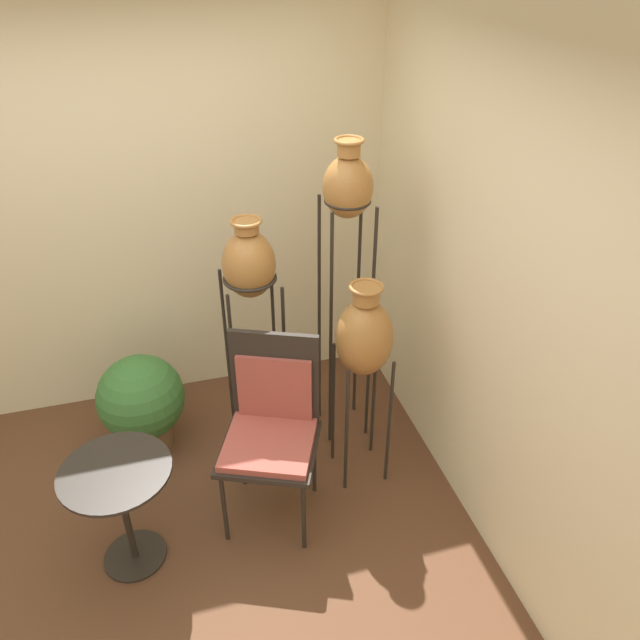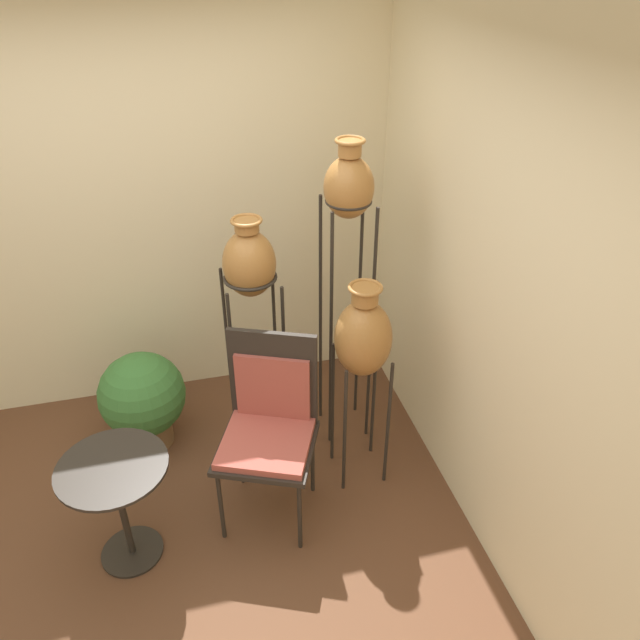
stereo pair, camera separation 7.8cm
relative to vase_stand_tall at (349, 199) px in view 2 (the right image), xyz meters
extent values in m
plane|color=brown|center=(-1.19, -0.93, -1.60)|extent=(14.00, 14.00, 0.00)
cube|color=beige|center=(-1.19, 0.76, -0.25)|extent=(7.31, 0.06, 2.70)
cube|color=beige|center=(0.49, -0.93, -0.25)|extent=(0.06, 7.31, 2.70)
cylinder|color=#28231E|center=(-0.12, -0.12, -0.81)|extent=(0.02, 0.02, 1.59)
cylinder|color=#28231E|center=(0.12, -0.12, -0.81)|extent=(0.02, 0.02, 1.59)
cylinder|color=#28231E|center=(-0.12, 0.12, -0.81)|extent=(0.02, 0.02, 1.59)
cylinder|color=#28231E|center=(0.12, 0.12, -0.81)|extent=(0.02, 0.02, 1.59)
torus|color=#28231E|center=(0.00, 0.00, -0.01)|extent=(0.25, 0.25, 0.02)
ellipsoid|color=#A87038|center=(0.00, 0.00, 0.06)|extent=(0.27, 0.27, 0.34)
cylinder|color=#A87038|center=(0.00, 0.00, 0.27)|extent=(0.12, 0.12, 0.08)
torus|color=#A87038|center=(0.00, 0.00, 0.31)|extent=(0.16, 0.16, 0.02)
cylinder|color=#28231E|center=(-0.70, -0.16, -1.00)|extent=(0.02, 0.02, 1.20)
cylinder|color=#28231E|center=(-0.41, -0.16, -1.00)|extent=(0.02, 0.02, 1.20)
cylinder|color=#28231E|center=(-0.70, 0.14, -1.00)|extent=(0.02, 0.02, 1.20)
cylinder|color=#28231E|center=(-0.41, 0.14, -1.00)|extent=(0.02, 0.02, 1.20)
torus|color=#28231E|center=(-0.56, -0.01, -0.40)|extent=(0.30, 0.30, 0.02)
ellipsoid|color=#A87038|center=(-0.56, -0.01, -0.31)|extent=(0.29, 0.29, 0.38)
cylinder|color=#A87038|center=(-0.56, -0.01, -0.09)|extent=(0.13, 0.13, 0.06)
torus|color=#A87038|center=(-0.56, -0.01, -0.06)|extent=(0.17, 0.17, 0.02)
cylinder|color=#28231E|center=(-0.15, -0.54, -1.16)|extent=(0.02, 0.02, 0.87)
cylinder|color=#28231E|center=(0.10, -0.54, -1.16)|extent=(0.02, 0.02, 0.87)
cylinder|color=#28231E|center=(-0.15, -0.28, -1.16)|extent=(0.02, 0.02, 0.87)
cylinder|color=#28231E|center=(0.10, -0.28, -1.16)|extent=(0.02, 0.02, 0.87)
torus|color=#28231E|center=(-0.02, -0.41, -0.73)|extent=(0.26, 0.26, 0.02)
ellipsoid|color=#A87038|center=(-0.02, -0.41, -0.63)|extent=(0.31, 0.31, 0.44)
cylinder|color=#A87038|center=(-0.02, -0.41, -0.36)|extent=(0.14, 0.14, 0.09)
torus|color=#A87038|center=(-0.02, -0.41, -0.32)|extent=(0.18, 0.18, 0.02)
cylinder|color=#28231E|center=(-0.88, -0.71, -1.36)|extent=(0.02, 0.02, 0.49)
cylinder|color=#28231E|center=(-0.49, -0.88, -1.36)|extent=(0.02, 0.02, 0.49)
cylinder|color=#28231E|center=(-0.72, -0.34, -1.36)|extent=(0.02, 0.02, 0.49)
cylinder|color=#28231E|center=(-0.33, -0.51, -1.36)|extent=(0.02, 0.02, 0.49)
cube|color=#28231E|center=(-0.61, -0.61, -1.10)|extent=(0.65, 0.63, 0.03)
cube|color=#A84C42|center=(-0.61, -0.61, -1.06)|extent=(0.59, 0.58, 0.04)
cube|color=#28231E|center=(-0.52, -0.41, -0.80)|extent=(0.45, 0.21, 0.57)
cube|color=#A84C42|center=(-0.53, -0.43, -0.85)|extent=(0.38, 0.18, 0.40)
cylinder|color=#28231E|center=(-1.37, -0.69, -1.59)|extent=(0.32, 0.32, 0.01)
cylinder|color=#28231E|center=(-1.37, -0.69, -1.28)|extent=(0.04, 0.04, 0.61)
cylinder|color=#28231E|center=(-1.37, -0.69, -0.97)|extent=(0.54, 0.54, 0.02)
cylinder|color=brown|center=(-1.25, 0.16, -1.51)|extent=(0.30, 0.30, 0.19)
torus|color=brown|center=(-1.25, 0.16, -1.41)|extent=(0.33, 0.33, 0.02)
sphere|color=#387033|center=(-1.25, 0.16, -1.21)|extent=(0.53, 0.53, 0.53)
camera|label=1|loc=(-1.01, -3.00, 1.24)|focal=35.00mm
camera|label=2|loc=(-0.93, -3.02, 1.24)|focal=35.00mm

